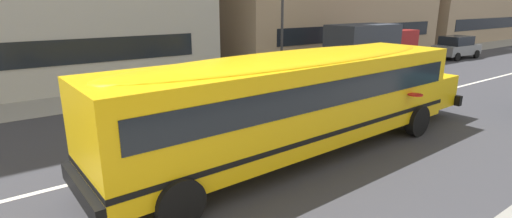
{
  "coord_description": "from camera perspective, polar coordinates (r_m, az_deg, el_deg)",
  "views": [
    {
      "loc": [
        -5.54,
        -8.84,
        3.99
      ],
      "look_at": [
        0.29,
        -0.85,
        1.22
      ],
      "focal_mm": 26.58,
      "sensor_mm": 36.0,
      "label": 1
    }
  ],
  "objects": [
    {
      "name": "ground_plane",
      "position": [
        11.17,
        -3.81,
        -5.29
      ],
      "size": [
        400.0,
        400.0,
        0.0
      ],
      "primitive_type": "plane",
      "color": "#38383D"
    },
    {
      "name": "sidewalk_far",
      "position": [
        18.02,
        -17.32,
        2.19
      ],
      "size": [
        120.0,
        3.0,
        0.01
      ],
      "primitive_type": "cube",
      "color": "gray",
      "rests_on": "ground_plane"
    },
    {
      "name": "lane_centreline",
      "position": [
        11.17,
        -3.81,
        -5.28
      ],
      "size": [
        110.0,
        0.16,
        0.01
      ],
      "primitive_type": "cube",
      "color": "silver",
      "rests_on": "ground_plane"
    },
    {
      "name": "school_bus",
      "position": [
        10.11,
        7.1,
        2.19
      ],
      "size": [
        12.53,
        2.98,
        2.78
      ],
      "rotation": [
        0.0,
        0.0,
        0.03
      ],
      "color": "yellow",
      "rests_on": "ground_plane"
    },
    {
      "name": "parked_car_grey_by_hydrant",
      "position": [
        31.99,
        27.92,
        8.25
      ],
      "size": [
        3.97,
        2.02,
        1.64
      ],
      "rotation": [
        0.0,
        0.0,
        -0.05
      ],
      "color": "gray",
      "rests_on": "ground_plane"
    },
    {
      "name": "box_truck",
      "position": [
        23.46,
        16.92,
        9.03
      ],
      "size": [
        6.04,
        2.46,
        2.82
      ],
      "rotation": [
        0.0,
        0.0,
        0.0
      ],
      "color": "maroon",
      "rests_on": "ground_plane"
    }
  ]
}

